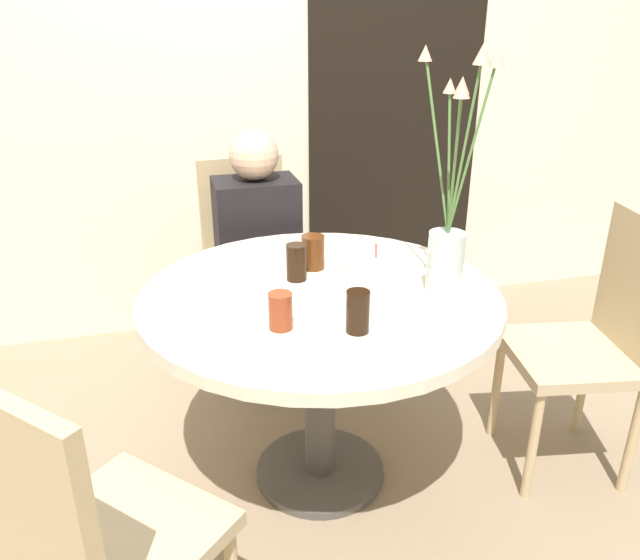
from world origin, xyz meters
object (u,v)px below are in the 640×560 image
object	(u,v)px
person_boy	(258,265)
chair_far_back	(83,536)
chair_left_flank	(249,249)
flower_vase	(450,223)
chair_right_flank	(597,333)
drink_glass_3	(358,312)
side_plate	(213,286)
drink_glass_2	(296,262)
drink_glass_1	(313,252)
drink_glass_0	(281,311)
birthday_cake	(375,274)

from	to	relation	value
person_boy	chair_far_back	bearing A→B (deg)	-113.56
chair_left_flank	flower_vase	bearing A→B (deg)	-70.90
chair_far_back	chair_right_flank	distance (m)	1.66
chair_far_back	drink_glass_3	world-z (taller)	chair_far_back
side_plate	drink_glass_3	world-z (taller)	drink_glass_3
chair_left_flank	person_boy	xyz separation A→B (m)	(0.01, -0.16, -0.01)
chair_far_back	drink_glass_3	distance (m)	0.83
chair_far_back	chair_left_flank	bearing A→B (deg)	-64.22
side_plate	drink_glass_2	xyz separation A→B (m)	(0.27, -0.01, 0.05)
chair_right_flank	person_boy	bearing A→B (deg)	-123.36
drink_glass_2	chair_far_back	bearing A→B (deg)	-129.99
flower_vase	chair_right_flank	bearing A→B (deg)	-7.56
side_plate	drink_glass_1	distance (m)	0.36
drink_glass_3	drink_glass_0	bearing A→B (deg)	159.56
chair_right_flank	drink_glass_2	world-z (taller)	chair_right_flank
drink_glass_3	side_plate	bearing A→B (deg)	130.88
drink_glass_0	person_boy	xyz separation A→B (m)	(0.10, 0.97, -0.25)
chair_left_flank	person_boy	world-z (taller)	person_boy
chair_left_flank	drink_glass_0	distance (m)	1.16
drink_glass_3	person_boy	world-z (taller)	person_boy
birthday_cake	drink_glass_0	xyz separation A→B (m)	(-0.33, -0.17, -0.00)
drink_glass_1	drink_glass_2	xyz separation A→B (m)	(-0.08, -0.08, 0.00)
drink_glass_0	drink_glass_1	world-z (taller)	drink_glass_1
drink_glass_3	drink_glass_1	bearing A→B (deg)	90.15
chair_left_flank	chair_right_flank	xyz separation A→B (m)	(0.99, -1.09, 0.00)
drink_glass_3	drink_glass_2	bearing A→B (deg)	101.23
chair_far_back	person_boy	size ratio (longest dim) A/B	0.85
birthday_cake	drink_glass_3	xyz separation A→B (m)	(-0.14, -0.24, 0.00)
side_plate	drink_glass_3	size ratio (longest dim) A/B	1.63
chair_far_back	drink_glass_1	xyz separation A→B (m)	(0.71, 0.83, 0.25)
side_plate	chair_left_flank	bearing A→B (deg)	73.44
flower_vase	person_boy	world-z (taller)	flower_vase
drink_glass_0	drink_glass_1	distance (m)	0.44
birthday_cake	drink_glass_3	world-z (taller)	birthday_cake
chair_left_flank	drink_glass_1	bearing A→B (deg)	-86.52
side_plate	birthday_cake	bearing A→B (deg)	-18.08
flower_vase	side_plate	bearing A→B (deg)	162.45
drink_glass_0	flower_vase	bearing A→B (deg)	11.35
chair_far_back	birthday_cake	world-z (taller)	chair_far_back
drink_glass_0	chair_right_flank	bearing A→B (deg)	1.95
chair_left_flank	flower_vase	xyz separation A→B (m)	(0.45, -1.02, 0.41)
drink_glass_2	chair_right_flank	bearing A→B (deg)	-16.17
person_boy	flower_vase	bearing A→B (deg)	-62.99
chair_left_flank	chair_far_back	bearing A→B (deg)	-115.78
chair_left_flank	chair_right_flank	bearing A→B (deg)	-52.53
drink_glass_2	drink_glass_0	bearing A→B (deg)	-110.63
drink_glass_0	side_plate	bearing A→B (deg)	114.67
chair_far_back	side_plate	xyz separation A→B (m)	(0.36, 0.76, 0.19)
drink_glass_1	drink_glass_0	bearing A→B (deg)	-116.19
birthday_cake	flower_vase	size ratio (longest dim) A/B	0.25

